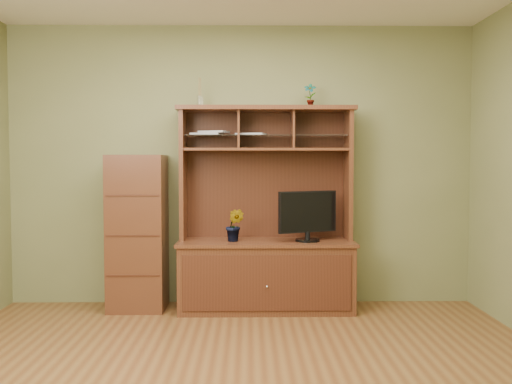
{
  "coord_description": "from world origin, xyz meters",
  "views": [
    {
      "loc": [
        0.07,
        -3.57,
        1.38
      ],
      "look_at": [
        0.14,
        1.2,
        1.13
      ],
      "focal_mm": 40.0,
      "sensor_mm": 36.0,
      "label": 1
    }
  ],
  "objects": [
    {
      "name": "room",
      "position": [
        0.0,
        0.0,
        1.35
      ],
      "size": [
        4.54,
        4.04,
        2.74
      ],
      "color": "brown",
      "rests_on": "ground"
    },
    {
      "name": "media_hutch",
      "position": [
        0.24,
        1.73,
        0.52
      ],
      "size": [
        1.66,
        0.61,
        1.9
      ],
      "color": "#442113",
      "rests_on": "room"
    },
    {
      "name": "monitor",
      "position": [
        0.62,
        1.65,
        0.9
      ],
      "size": [
        0.55,
        0.28,
        0.46
      ],
      "rotation": [
        0.0,
        0.0,
        0.42
      ],
      "color": "black",
      "rests_on": "media_hutch"
    },
    {
      "name": "orchid_plant",
      "position": [
        -0.05,
        1.65,
        0.8
      ],
      "size": [
        0.2,
        0.18,
        0.3
      ],
      "primitive_type": "imported",
      "rotation": [
        0.0,
        0.0,
        -0.28
      ],
      "color": "#36561D",
      "rests_on": "media_hutch"
    },
    {
      "name": "top_plant",
      "position": [
        0.65,
        1.8,
        2.01
      ],
      "size": [
        0.13,
        0.1,
        0.22
      ],
      "primitive_type": "imported",
      "rotation": [
        0.0,
        0.0,
        -0.22
      ],
      "color": "#306F26",
      "rests_on": "media_hutch"
    },
    {
      "name": "reed_diffuser",
      "position": [
        -0.38,
        1.8,
        2.01
      ],
      "size": [
        0.05,
        0.05,
        0.27
      ],
      "color": "silver",
      "rests_on": "media_hutch"
    },
    {
      "name": "magazines",
      "position": [
        -0.16,
        1.8,
        1.65
      ],
      "size": [
        0.72,
        0.26,
        0.04
      ],
      "color": "#AAAAAF",
      "rests_on": "media_hutch"
    },
    {
      "name": "side_cabinet",
      "position": [
        -0.97,
        1.75,
        0.72
      ],
      "size": [
        0.52,
        0.47,
        1.45
      ],
      "color": "#442113",
      "rests_on": "room"
    }
  ]
}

